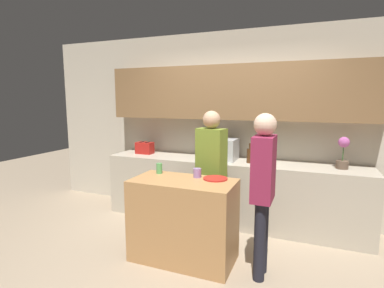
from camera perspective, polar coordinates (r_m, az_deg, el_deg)
ground_plane at (r=3.28m, az=0.26°, el=-23.30°), size 14.00×14.00×0.00m
back_wall at (r=4.38m, az=8.34°, el=5.89°), size 6.40×0.40×2.70m
back_counter at (r=4.31m, az=7.17°, el=-8.93°), size 3.60×0.62×0.89m
kitchen_island at (r=3.32m, az=-1.66°, el=-14.28°), size 1.10×0.57×0.89m
microwave at (r=4.25m, az=5.01°, el=-0.92°), size 0.52×0.39×0.30m
toaster at (r=4.74m, az=-9.00°, el=-0.74°), size 0.26×0.16×0.18m
potted_plant at (r=4.08m, az=26.84°, el=-1.52°), size 0.14×0.14×0.39m
bottle_0 at (r=4.08m, az=10.94°, el=-2.13°), size 0.08×0.08×0.27m
bottle_1 at (r=4.04m, az=12.10°, el=-2.07°), size 0.08×0.08×0.30m
bottle_2 at (r=4.16m, az=13.68°, el=-2.24°), size 0.06×0.06×0.22m
plate_on_island at (r=3.21m, az=4.46°, el=-6.58°), size 0.26×0.26×0.01m
cup_0 at (r=3.27m, az=1.01°, el=-5.53°), size 0.09×0.09×0.10m
cup_1 at (r=3.46m, az=-6.25°, el=-4.63°), size 0.07×0.07×0.12m
person_left at (r=2.93m, az=13.39°, el=-7.14°), size 0.21×0.34×1.61m
person_center at (r=3.61m, az=3.66°, el=-4.06°), size 0.37×0.26×1.60m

